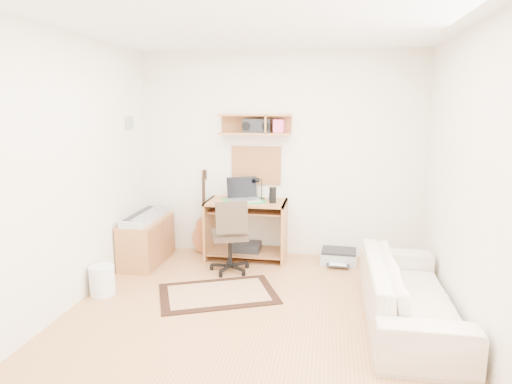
% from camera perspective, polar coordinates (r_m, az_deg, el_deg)
% --- Properties ---
extents(floor, '(3.60, 4.00, 0.01)m').
position_cam_1_polar(floor, '(4.30, -0.30, -16.03)').
color(floor, tan).
rests_on(floor, ground).
extents(ceiling, '(3.60, 4.00, 0.01)m').
position_cam_1_polar(ceiling, '(3.89, -0.34, 20.72)').
color(ceiling, white).
rests_on(ceiling, ground).
extents(back_wall, '(3.60, 0.01, 2.60)m').
position_cam_1_polar(back_wall, '(5.85, 2.97, 4.58)').
color(back_wall, white).
rests_on(back_wall, ground).
extents(left_wall, '(0.01, 4.00, 2.60)m').
position_cam_1_polar(left_wall, '(4.55, -23.37, 1.89)').
color(left_wall, white).
rests_on(left_wall, ground).
extents(right_wall, '(0.01, 4.00, 2.60)m').
position_cam_1_polar(right_wall, '(4.01, 26.06, 0.57)').
color(right_wall, white).
rests_on(right_wall, ground).
extents(wall_shelf, '(0.90, 0.25, 0.26)m').
position_cam_1_polar(wall_shelf, '(5.74, -0.15, 8.47)').
color(wall_shelf, '#B2743F').
rests_on(wall_shelf, back_wall).
extents(cork_board, '(0.64, 0.03, 0.49)m').
position_cam_1_polar(cork_board, '(5.89, 0.02, 3.35)').
color(cork_board, tan).
rests_on(cork_board, back_wall).
extents(wall_photo, '(0.02, 0.20, 0.15)m').
position_cam_1_polar(wall_photo, '(5.82, -15.56, 8.31)').
color(wall_photo, '#4C8CBF').
rests_on(wall_photo, left_wall).
extents(desk, '(1.00, 0.55, 0.75)m').
position_cam_1_polar(desk, '(5.81, -1.21, -4.75)').
color(desk, '#B2743F').
rests_on(desk, floor).
extents(laptop, '(0.50, 0.50, 0.29)m').
position_cam_1_polar(laptop, '(5.68, -1.50, 0.28)').
color(laptop, silver).
rests_on(laptop, desk).
extents(speaker, '(0.09, 0.09, 0.19)m').
position_cam_1_polar(speaker, '(5.60, 2.11, -0.39)').
color(speaker, black).
rests_on(speaker, desk).
extents(desk_lamp, '(0.09, 0.09, 0.28)m').
position_cam_1_polar(desk_lamp, '(5.80, 0.72, 0.46)').
color(desk_lamp, black).
rests_on(desk_lamp, desk).
extents(pencil_cup, '(0.06, 0.06, 0.09)m').
position_cam_1_polar(pencil_cup, '(5.77, 1.92, -0.58)').
color(pencil_cup, '#3740A6').
rests_on(pencil_cup, desk).
extents(boombox, '(0.34, 0.16, 0.17)m').
position_cam_1_polar(boombox, '(5.73, 0.13, 8.27)').
color(boombox, black).
rests_on(boombox, wall_shelf).
extents(rug, '(1.40, 1.18, 0.02)m').
position_cam_1_polar(rug, '(4.87, -4.77, -12.53)').
color(rug, beige).
rests_on(rug, floor).
extents(task_chair, '(0.58, 0.58, 0.89)m').
position_cam_1_polar(task_chair, '(5.35, -3.29, -5.39)').
color(task_chair, '#372C21').
rests_on(task_chair, floor).
extents(cabinet, '(0.40, 0.90, 0.55)m').
position_cam_1_polar(cabinet, '(5.85, -13.52, -5.98)').
color(cabinet, '#B2743F').
rests_on(cabinet, floor).
extents(music_keyboard, '(0.28, 0.90, 0.08)m').
position_cam_1_polar(music_keyboard, '(5.77, -13.66, -2.99)').
color(music_keyboard, '#B2B5BA').
rests_on(music_keyboard, cabinet).
extents(guitar, '(0.34, 0.27, 1.11)m').
position_cam_1_polar(guitar, '(6.03, -6.67, -2.49)').
color(guitar, '#B46437').
rests_on(guitar, floor).
extents(waste_basket, '(0.30, 0.30, 0.31)m').
position_cam_1_polar(waste_basket, '(5.05, -18.69, -10.43)').
color(waste_basket, white).
rests_on(waste_basket, floor).
extents(printer, '(0.45, 0.36, 0.16)m').
position_cam_1_polar(printer, '(5.80, 10.30, -7.95)').
color(printer, '#A5A8AA').
rests_on(printer, floor).
extents(sofa, '(0.56, 1.91, 0.75)m').
position_cam_1_polar(sofa, '(4.38, 18.69, -10.68)').
color(sofa, beige).
rests_on(sofa, floor).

